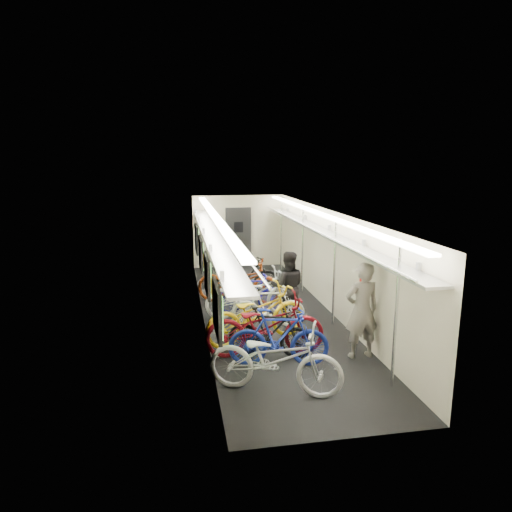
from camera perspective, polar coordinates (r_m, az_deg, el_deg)
name	(u,v)px	position (r m, az deg, el deg)	size (l,w,h in m)	color
train_car_shell	(247,240)	(11.01, -1.10, 2.06)	(10.00, 10.00, 10.00)	black
bicycle_0	(275,359)	(7.17, 2.38, -12.73)	(0.73, 2.11, 1.11)	silver
bicycle_1	(279,337)	(8.03, 2.86, -10.14)	(0.50, 1.76, 1.06)	#192B9B
bicycle_2	(265,326)	(8.41, 1.15, -8.72)	(0.76, 2.19, 1.15)	maroon
bicycle_3	(270,332)	(8.40, 1.80, -9.51)	(0.44, 1.57, 0.95)	black
bicycle_4	(256,314)	(9.04, 0.06, -7.28)	(0.76, 2.17, 1.14)	yellow
bicycle_5	(269,306)	(9.81, 1.59, -6.31)	(0.44, 1.57, 0.95)	white
bicycle_6	(252,293)	(10.42, -0.50, -4.68)	(0.75, 2.15, 1.13)	silver
bicycle_7	(250,294)	(10.69, -0.72, -4.71)	(0.45, 1.60, 0.96)	#1C1998
bicycle_8	(239,281)	(11.46, -2.16, -3.18)	(0.74, 2.12, 1.11)	#9C3911
bicycle_9	(246,277)	(11.95, -1.21, -2.65)	(0.50, 1.78, 1.07)	black
passenger_near	(362,310)	(8.47, 13.08, -6.65)	(0.65, 0.42, 1.78)	gray
passenger_mid	(288,287)	(10.13, 3.99, -3.84)	(0.77, 0.60, 1.59)	black
backpack	(367,278)	(9.15, 13.74, -2.74)	(0.26, 0.14, 0.38)	#B71912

